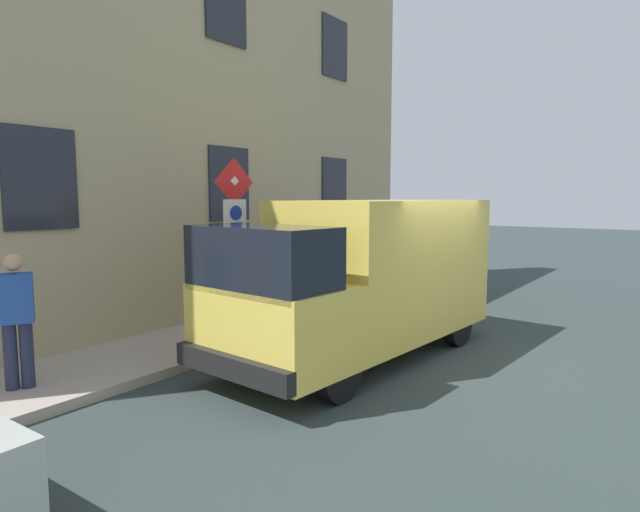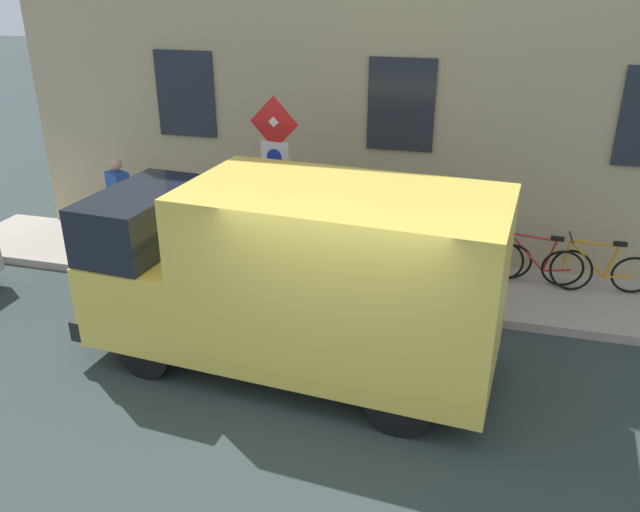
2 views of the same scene
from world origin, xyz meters
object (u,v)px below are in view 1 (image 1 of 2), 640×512
delivery_van (363,274)px  pedestrian (16,316)px  sign_post_stacked (234,224)px  litter_bin (305,296)px  bicycle_red (318,282)px  bicycle_purple (295,288)px  bicycle_orange (340,278)px

delivery_van → pedestrian: bearing=-27.7°
sign_post_stacked → litter_bin: sign_post_stacked is taller
sign_post_stacked → pedestrian: size_ratio=1.70×
delivery_van → litter_bin: bearing=-115.0°
delivery_van → bicycle_red: (3.09, -3.07, -0.82)m
litter_bin → bicycle_purple: bearing=-43.7°
sign_post_stacked → bicycle_red: size_ratio=1.70×
bicycle_red → bicycle_purple: same height
bicycle_purple → bicycle_red: bearing=175.6°
sign_post_stacked → bicycle_red: (1.17, -4.00, -1.60)m
bicycle_orange → bicycle_purple: (-0.00, 1.84, 0.00)m
pedestrian → litter_bin: pedestrian is taller
delivery_van → bicycle_orange: bearing=-137.8°
bicycle_red → bicycle_purple: bearing=4.9°
sign_post_stacked → bicycle_purple: sign_post_stacked is taller
bicycle_orange → bicycle_red: same height
bicycle_orange → litter_bin: 3.02m
bicycle_purple → sign_post_stacked: bearing=16.4°
bicycle_red → pedestrian: pedestrian is taller
bicycle_purple → delivery_van: bearing=50.7°
bicycle_orange → litter_bin: bearing=18.5°
bicycle_orange → delivery_van: bearing=36.1°
bicycle_red → pedestrian: 7.22m
bicycle_red → pedestrian: size_ratio=1.00×
bicycle_orange → pedestrian: (-0.51, 8.10, 0.56)m
sign_post_stacked → litter_bin: bearing=-86.2°
bicycle_orange → bicycle_purple: 1.84m
delivery_van → sign_post_stacked: bearing=-59.9°
delivery_van → bicycle_orange: delivery_van is taller
delivery_van → litter_bin: size_ratio=6.08×
delivery_van → bicycle_red: delivery_van is taller
sign_post_stacked → litter_bin: 2.59m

